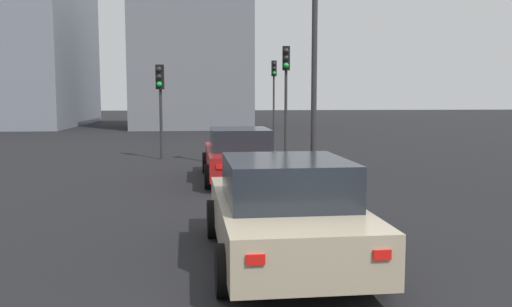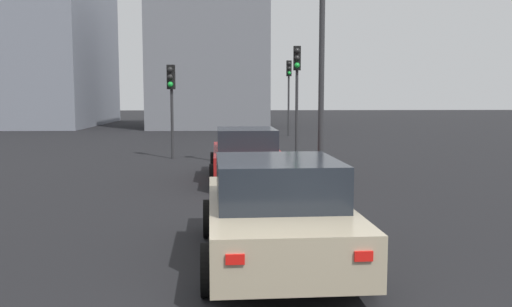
{
  "view_description": "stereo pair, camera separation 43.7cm",
  "coord_description": "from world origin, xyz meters",
  "px_view_note": "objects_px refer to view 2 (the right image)",
  "views": [
    {
      "loc": [
        -5.55,
        0.97,
        2.4
      ],
      "look_at": [
        5.22,
        0.02,
        1.24
      ],
      "focal_mm": 38.57,
      "sensor_mm": 36.0,
      "label": 1
    },
    {
      "loc": [
        -5.58,
        0.53,
        2.4
      ],
      "look_at": [
        5.22,
        0.02,
        1.24
      ],
      "focal_mm": 38.57,
      "sensor_mm": 36.0,
      "label": 2
    }
  ],
  "objects_px": {
    "traffic_light_far_left": "(289,82)",
    "street_lamp_kerbside": "(322,0)",
    "traffic_light_near_right": "(171,91)",
    "car_red_lead": "(246,155)",
    "car_beige_second": "(276,211)",
    "traffic_light_near_left": "(297,78)"
  },
  "relations": [
    {
      "from": "street_lamp_kerbside",
      "to": "traffic_light_far_left",
      "type": "bearing_deg",
      "value": -2.93
    },
    {
      "from": "car_beige_second",
      "to": "traffic_light_near_left",
      "type": "xyz_separation_m",
      "value": [
        13.02,
        -1.89,
        2.29
      ]
    },
    {
      "from": "car_red_lead",
      "to": "traffic_light_near_left",
      "type": "bearing_deg",
      "value": -22.65
    },
    {
      "from": "street_lamp_kerbside",
      "to": "traffic_light_near_right",
      "type": "bearing_deg",
      "value": 43.48
    },
    {
      "from": "traffic_light_near_right",
      "to": "street_lamp_kerbside",
      "type": "xyz_separation_m",
      "value": [
        -5.03,
        -4.77,
        2.51
      ]
    },
    {
      "from": "car_red_lead",
      "to": "traffic_light_far_left",
      "type": "distance_m",
      "value": 17.07
    },
    {
      "from": "traffic_light_near_left",
      "to": "traffic_light_far_left",
      "type": "distance_m",
      "value": 11.29
    },
    {
      "from": "car_beige_second",
      "to": "street_lamp_kerbside",
      "type": "bearing_deg",
      "value": -16.01
    },
    {
      "from": "traffic_light_near_left",
      "to": "traffic_light_near_right",
      "type": "bearing_deg",
      "value": -81.78
    },
    {
      "from": "car_beige_second",
      "to": "traffic_light_far_left",
      "type": "bearing_deg",
      "value": -8.62
    },
    {
      "from": "car_beige_second",
      "to": "traffic_light_near_right",
      "type": "xyz_separation_m",
      "value": [
        12.9,
        2.82,
        1.8
      ]
    },
    {
      "from": "traffic_light_near_left",
      "to": "traffic_light_far_left",
      "type": "height_order",
      "value": "traffic_light_far_left"
    },
    {
      "from": "car_beige_second",
      "to": "traffic_light_near_right",
      "type": "height_order",
      "value": "traffic_light_near_right"
    },
    {
      "from": "car_beige_second",
      "to": "street_lamp_kerbside",
      "type": "distance_m",
      "value": 9.18
    },
    {
      "from": "street_lamp_kerbside",
      "to": "car_beige_second",
      "type": "bearing_deg",
      "value": 166.06
    },
    {
      "from": "traffic_light_near_left",
      "to": "street_lamp_kerbside",
      "type": "relative_size",
      "value": 0.48
    },
    {
      "from": "traffic_light_far_left",
      "to": "street_lamp_kerbside",
      "type": "xyz_separation_m",
      "value": [
        -16.41,
        0.84,
        1.9
      ]
    },
    {
      "from": "car_red_lead",
      "to": "street_lamp_kerbside",
      "type": "xyz_separation_m",
      "value": [
        0.22,
        -2.15,
        4.32
      ]
    },
    {
      "from": "car_red_lead",
      "to": "traffic_light_near_right",
      "type": "distance_m",
      "value": 6.14
    },
    {
      "from": "traffic_light_near_right",
      "to": "traffic_light_far_left",
      "type": "height_order",
      "value": "traffic_light_far_left"
    },
    {
      "from": "traffic_light_near_right",
      "to": "traffic_light_far_left",
      "type": "xyz_separation_m",
      "value": [
        11.38,
        -5.61,
        0.6
      ]
    },
    {
      "from": "traffic_light_far_left",
      "to": "street_lamp_kerbside",
      "type": "height_order",
      "value": "street_lamp_kerbside"
    }
  ]
}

